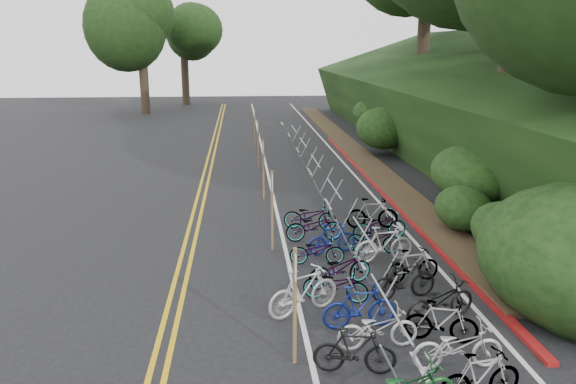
% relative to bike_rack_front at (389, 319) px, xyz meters
% --- Properties ---
extents(ground, '(120.00, 120.00, 0.00)m').
position_rel_bike_rack_front_xyz_m(ground, '(-2.54, 1.38, -0.86)').
color(ground, black).
rests_on(ground, ground).
extents(road_markings, '(7.47, 80.00, 0.01)m').
position_rel_bike_rack_front_xyz_m(road_markings, '(-1.91, 11.48, -0.86)').
color(road_markings, gold).
rests_on(road_markings, ground).
extents(red_curb, '(0.25, 28.00, 0.10)m').
position_rel_bike_rack_front_xyz_m(red_curb, '(3.16, 13.38, -0.81)').
color(red_curb, maroon).
rests_on(red_curb, ground).
extents(embankment, '(14.30, 48.14, 9.11)m').
position_rel_bike_rack_front_xyz_m(embankment, '(10.42, 20.42, 1.70)').
color(embankment, black).
rests_on(embankment, ground).
extents(bike_rack_front, '(1.15, 3.10, 1.18)m').
position_rel_bike_rack_front_xyz_m(bike_rack_front, '(0.00, 0.00, 0.00)').
color(bike_rack_front, '#9DA0A6').
rests_on(bike_rack_front, ground).
extents(bike_racks_rest, '(1.14, 23.00, 1.17)m').
position_rel_bike_rack_front_xyz_m(bike_racks_rest, '(0.46, 14.38, -0.01)').
color(bike_racks_rest, '#9DA0A6').
rests_on(bike_racks_rest, ground).
extents(signpost_near, '(0.08, 0.40, 2.42)m').
position_rel_bike_rack_front_xyz_m(signpost_near, '(-1.88, 0.00, 0.52)').
color(signpost_near, brown).
rests_on(signpost_near, ground).
extents(signposts_rest, '(0.08, 18.40, 2.50)m').
position_rel_bike_rack_front_xyz_m(signposts_rest, '(-1.94, 15.38, 0.57)').
color(signposts_rest, brown).
rests_on(signposts_rest, ground).
extents(bike_front, '(1.36, 1.95, 1.15)m').
position_rel_bike_rack_front_xyz_m(bike_front, '(-1.47, 2.08, -0.29)').
color(bike_front, beige).
rests_on(bike_front, ground).
extents(bike_valet, '(3.35, 11.98, 1.09)m').
position_rel_bike_rack_front_xyz_m(bike_valet, '(0.47, 3.36, -0.38)').
color(bike_valet, '#144C1E').
rests_on(bike_valet, ground).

